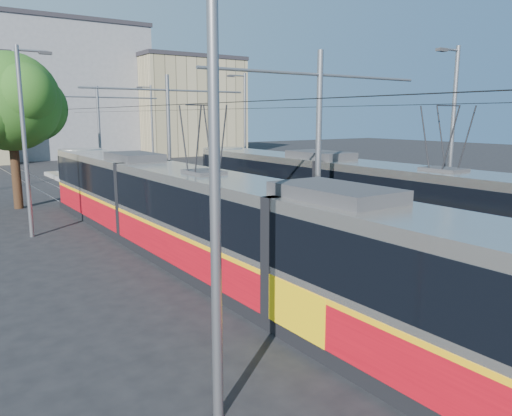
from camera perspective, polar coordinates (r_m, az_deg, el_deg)
platform at (r=25.14m, az=-6.79°, el=-1.09°), size 4.00×50.00×0.30m
tactile_strip_left at (r=24.49m, az=-9.80°, el=-1.11°), size 0.70×50.00×0.01m
tactile_strip_right at (r=25.80m, az=-3.95°, el=-0.39°), size 0.70×50.00×0.01m
rails at (r=25.17m, az=-6.78°, el=-1.39°), size 8.71×70.00×0.03m
tram_left at (r=16.72m, az=-5.88°, el=-1.48°), size 2.43×30.96×5.50m
tram_right at (r=18.57m, az=20.35°, el=-0.42°), size 2.43×31.61×5.50m
catenary at (r=22.17m, az=-3.56°, el=8.81°), size 9.20×70.00×7.00m
street_lamps at (r=28.26m, az=-10.79°, el=8.31°), size 15.18×38.22×8.00m
shelter at (r=24.62m, az=-6.39°, el=1.57°), size 0.85×1.07×2.06m
tree at (r=31.19m, az=-25.72°, el=10.69°), size 5.93×5.49×8.62m
building_centre at (r=71.08m, az=-20.80°, el=12.38°), size 18.36×14.28×16.69m
building_right at (r=70.26m, az=-8.11°, el=11.46°), size 14.28×10.20×13.01m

